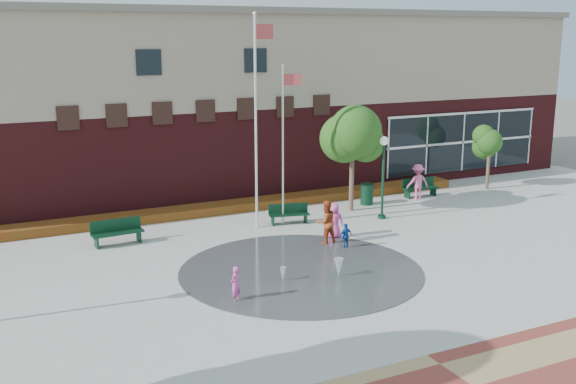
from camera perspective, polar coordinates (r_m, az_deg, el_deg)
name	(u,v)px	position (r m, az deg, el deg)	size (l,w,h in m)	color
ground	(346,301)	(20.95, 4.90, -9.21)	(120.00, 120.00, 0.00)	#666056
plaza_concrete	(288,262)	(24.23, 0.00, -5.99)	(46.00, 18.00, 0.01)	#A8A8A0
splash_pad	(301,271)	(23.38, 1.09, -6.71)	(8.40, 8.40, 0.01)	#383A3D
library_building	(173,100)	(35.63, -9.70, 7.67)	(44.40, 10.40, 9.20)	#501619
flower_bed	(215,213)	(30.93, -6.23, -1.80)	(26.00, 1.20, 0.40)	#A30D09
flagpole_left	(257,111)	(27.57, -2.68, 6.86)	(1.01, 0.35, 8.85)	white
flagpole_right	(284,137)	(28.15, -0.36, 4.68)	(0.81, 0.31, 6.79)	white
lamp_right	(383,168)	(29.61, 8.07, 2.02)	(0.39, 0.39, 3.68)	#0D321E
bench_left	(118,237)	(26.90, -14.22, -3.72)	(2.02, 0.68, 1.00)	#0D321E
bench_mid	(289,218)	(28.93, 0.09, -2.20)	(1.80, 0.86, 0.87)	#0D321E
bench_right	(420,191)	(34.38, 11.12, 0.07)	(1.89, 0.60, 0.94)	#0D321E
trash_can	(367,194)	(32.36, 6.69, -0.17)	(0.64, 0.64, 1.05)	#0D321E
tree_mid	(353,130)	(30.58, 5.50, 5.23)	(3.06, 3.06, 5.16)	#4F3B2E
tree_small_right	(490,144)	(36.59, 16.71, 3.92)	(1.94, 1.94, 3.31)	#4F3B2E
water_jet_a	(338,277)	(22.87, 4.29, -7.22)	(0.33, 0.33, 0.63)	white
water_jet_b	(283,282)	(22.44, -0.42, -7.60)	(0.21, 0.21, 0.47)	white
child_splash	(235,284)	(20.75, -4.48, -7.76)	(0.41, 0.27, 1.11)	#E64CB2
adult_red	(326,222)	(26.19, 3.23, -2.56)	(0.84, 0.65, 1.72)	#B0471F
adult_pink	(335,221)	(26.95, 3.98, -2.47)	(0.69, 0.45, 1.40)	#DB459B
child_blue	(346,236)	(25.74, 4.92, -3.73)	(0.58, 0.24, 0.99)	#1441A2
person_bench	(418,182)	(33.76, 10.92, 0.85)	(1.14, 0.65, 1.76)	pink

